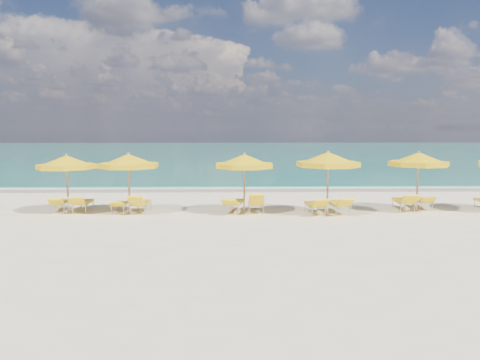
{
  "coord_description": "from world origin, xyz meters",
  "views": [
    {
      "loc": [
        -0.5,
        -19.28,
        3.53
      ],
      "look_at": [
        0.0,
        1.5,
        1.2
      ],
      "focal_mm": 35.0,
      "sensor_mm": 36.0,
      "label": 1
    }
  ],
  "objects": [
    {
      "name": "lounger_5_right",
      "position": [
        4.04,
        -0.16,
        0.23
      ],
      "size": [
        0.84,
        1.95,
        0.79
      ],
      "rotation": [
        0.0,
        0.0,
        0.12
      ],
      "color": "#A5A8AD",
      "rests_on": "ground"
    },
    {
      "name": "umbrella_5",
      "position": [
        3.52,
        -0.51,
        2.23
      ],
      "size": [
        3.25,
        3.25,
        2.62
      ],
      "rotation": [
        0.0,
        0.0,
        -0.31
      ],
      "color": "#AC7E56",
      "rests_on": "ground"
    },
    {
      "name": "lounger_6_left",
      "position": [
        7.02,
        0.4,
        0.23
      ],
      "size": [
        0.75,
        1.92,
        0.85
      ],
      "rotation": [
        0.0,
        0.0,
        -0.07
      ],
      "color": "#A5A8AD",
      "rests_on": "ground"
    },
    {
      "name": "lounger_6_right",
      "position": [
        8.05,
        0.81,
        0.21
      ],
      "size": [
        0.86,
        1.84,
        0.68
      ],
      "rotation": [
        0.0,
        0.0,
        -0.17
      ],
      "color": "#A5A8AD",
      "rests_on": "ground"
    },
    {
      "name": "lounger_5_left",
      "position": [
        3.06,
        -0.34,
        0.22
      ],
      "size": [
        0.74,
        1.86,
        0.79
      ],
      "rotation": [
        0.0,
        0.0,
        0.08
      ],
      "color": "#A5A8AD",
      "rests_on": "ground"
    },
    {
      "name": "whitecap_near",
      "position": [
        -6.0,
        17.0,
        0.0
      ],
      "size": [
        14.0,
        0.36,
        0.05
      ],
      "primitive_type": "cube",
      "color": "white",
      "rests_on": "ground"
    },
    {
      "name": "umbrella_3",
      "position": [
        -4.61,
        -0.08,
        2.15
      ],
      "size": [
        3.26,
        3.26,
        2.52
      ],
      "rotation": [
        0.0,
        0.0,
        0.39
      ],
      "color": "#AC7E56",
      "rests_on": "ground"
    },
    {
      "name": "lounger_3_left",
      "position": [
        -5.08,
        0.26,
        0.2
      ],
      "size": [
        0.58,
        1.69,
        0.62
      ],
      "rotation": [
        0.0,
        0.0,
        0.02
      ],
      "color": "#A5A8AD",
      "rests_on": "ground"
    },
    {
      "name": "lounger_4_right",
      "position": [
        0.63,
        0.16,
        0.24
      ],
      "size": [
        0.69,
        1.87,
        0.92
      ],
      "rotation": [
        0.0,
        0.0,
        -0.02
      ],
      "color": "#A5A8AD",
      "rests_on": "ground"
    },
    {
      "name": "umbrella_2",
      "position": [
        -7.19,
        0.1,
        2.09
      ],
      "size": [
        2.9,
        2.9,
        2.46
      ],
      "rotation": [
        0.0,
        0.0,
        0.23
      ],
      "color": "#AC7E56",
      "rests_on": "ground"
    },
    {
      "name": "lounger_2_right",
      "position": [
        -6.7,
        0.44,
        0.22
      ],
      "size": [
        0.65,
        1.84,
        0.81
      ],
      "rotation": [
        0.0,
        0.0,
        0.02
      ],
      "color": "#A5A8AD",
      "rests_on": "ground"
    },
    {
      "name": "ocean",
      "position": [
        0.0,
        48.0,
        0.0
      ],
      "size": [
        120.0,
        80.0,
        0.3
      ],
      "primitive_type": "cube",
      "color": "#126654",
      "rests_on": "ground"
    },
    {
      "name": "lounger_4_left",
      "position": [
        -0.29,
        0.17,
        0.23
      ],
      "size": [
        1.03,
        2.08,
        0.76
      ],
      "rotation": [
        0.0,
        0.0,
        -0.21
      ],
      "color": "#A5A8AD",
      "rests_on": "ground"
    },
    {
      "name": "whitecap_far",
      "position": [
        8.0,
        24.0,
        0.0
      ],
      "size": [
        18.0,
        0.3,
        0.05
      ],
      "primitive_type": "cube",
      "color": "white",
      "rests_on": "ground"
    },
    {
      "name": "umbrella_6",
      "position": [
        7.51,
        0.22,
        2.18
      ],
      "size": [
        2.87,
        2.87,
        2.56
      ],
      "rotation": [
        0.0,
        0.0,
        -0.15
      ],
      "color": "#AC7E56",
      "rests_on": "ground"
    },
    {
      "name": "lounger_3_right",
      "position": [
        -4.19,
        0.13,
        0.23
      ],
      "size": [
        0.71,
        1.85,
        0.87
      ],
      "rotation": [
        0.0,
        0.0,
        -0.05
      ],
      "color": "#A5A8AD",
      "rests_on": "ground"
    },
    {
      "name": "wet_sand_band",
      "position": [
        0.0,
        7.4,
        0.0
      ],
      "size": [
        120.0,
        2.6,
        0.01
      ],
      "primitive_type": "cube",
      "color": "tan",
      "rests_on": "ground"
    },
    {
      "name": "foam_line",
      "position": [
        0.0,
        8.2,
        0.0
      ],
      "size": [
        120.0,
        1.2,
        0.03
      ],
      "primitive_type": "cube",
      "color": "white",
      "rests_on": "ground"
    },
    {
      "name": "umbrella_4",
      "position": [
        0.14,
        -0.09,
        2.14
      ],
      "size": [
        3.27,
        3.27,
        2.51
      ],
      "rotation": [
        0.0,
        0.0,
        -0.42
      ],
      "color": "#AC7E56",
      "rests_on": "ground"
    },
    {
      "name": "ground_plane",
      "position": [
        0.0,
        0.0,
        0.0
      ],
      "size": [
        120.0,
        120.0,
        0.0
      ],
      "primitive_type": "plane",
      "color": "beige"
    },
    {
      "name": "lounger_2_left",
      "position": [
        -7.73,
        0.57,
        0.22
      ],
      "size": [
        0.92,
        1.89,
        0.73
      ],
      "rotation": [
        0.0,
        0.0,
        0.19
      ],
      "color": "#A5A8AD",
      "rests_on": "ground"
    }
  ]
}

